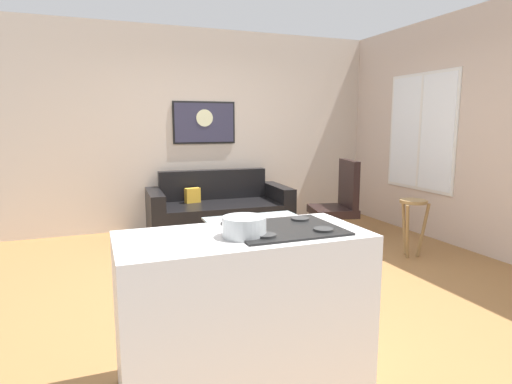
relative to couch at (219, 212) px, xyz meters
name	(u,v)px	position (x,y,z in m)	size (l,w,h in m)	color
ground	(266,280)	(-0.07, -1.87, -0.30)	(6.40, 6.40, 0.04)	olive
back_wall	(203,129)	(-0.07, 0.55, 1.12)	(6.40, 0.05, 2.80)	beige
right_wall	(459,131)	(2.56, -1.57, 1.12)	(0.05, 6.40, 2.80)	beige
couch	(219,212)	(0.00, 0.00, 0.00)	(1.92, 0.96, 0.83)	black
coffee_table	(254,222)	(0.06, -1.22, 0.13)	(1.06, 0.51, 0.45)	silver
armchair	(339,202)	(1.33, -0.92, 0.21)	(0.64, 0.66, 1.03)	black
bar_stool	(413,214)	(1.72, -1.81, 0.21)	(0.34, 0.33, 0.65)	olive
kitchen_counter	(244,311)	(-0.83, -3.41, 0.17)	(1.35, 0.63, 0.92)	silver
mixing_bowl	(244,227)	(-0.85, -3.47, 0.67)	(0.23, 0.23, 0.11)	silver
wall_painting	(204,123)	(-0.05, 0.51, 1.22)	(0.91, 0.03, 0.60)	black
window	(421,132)	(2.52, -0.97, 1.09)	(0.03, 1.22, 1.55)	silver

